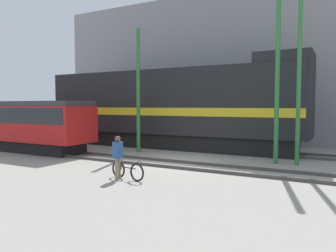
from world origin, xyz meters
TOP-DOWN VIEW (x-y plane):
  - ground_plane at (0.00, 0.00)m, footprint 120.00×120.00m
  - track_near at (0.00, -1.19)m, footprint 60.00×1.50m
  - track_far at (0.00, 4.54)m, footprint 60.00×1.51m
  - building_backdrop at (0.00, 11.91)m, footprint 31.74×6.00m
  - freight_locomotive at (-3.09, 4.54)m, footprint 17.97×3.04m
  - streetcar at (-10.82, -1.19)m, footprint 10.69×2.54m
  - bicycle at (0.08, -4.72)m, footprint 1.68×0.47m
  - person at (-0.32, -4.80)m, footprint 0.28×0.39m
  - utility_pole_left at (-3.69, 1.67)m, footprint 0.22×0.22m
  - utility_pole_center at (4.40, 1.67)m, footprint 0.22×0.22m
  - utility_pole_right at (5.38, 1.67)m, footprint 0.20×0.20m

SIDE VIEW (x-z plane):
  - ground_plane at x=0.00m, z-range 0.00..0.00m
  - track_near at x=0.00m, z-range 0.00..0.14m
  - track_far at x=0.00m, z-range 0.00..0.14m
  - bicycle at x=0.08m, z-range -0.03..0.73m
  - person at x=-0.32m, z-range 0.18..1.86m
  - streetcar at x=-10.82m, z-range 0.22..3.33m
  - freight_locomotive at x=-3.09m, z-range -0.18..5.59m
  - utility_pole_left at x=-3.69m, z-range 0.00..7.46m
  - utility_pole_center at x=4.40m, z-range 0.00..9.27m
  - utility_pole_right at x=5.38m, z-range 0.00..9.50m
  - building_backdrop at x=0.00m, z-range 0.00..11.53m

